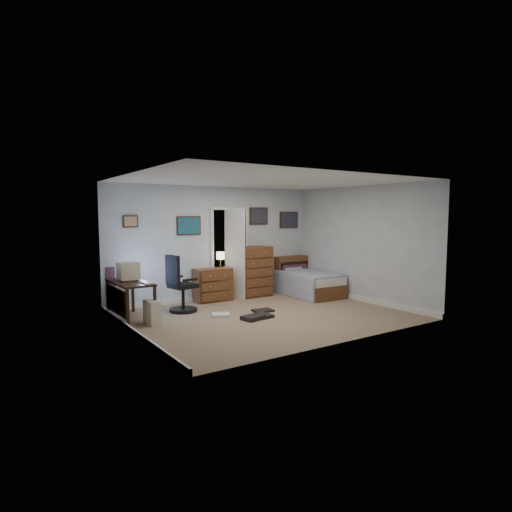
{
  "coord_description": "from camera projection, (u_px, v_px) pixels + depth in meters",
  "views": [
    {
      "loc": [
        -4.51,
        -6.42,
        1.88
      ],
      "look_at": [
        -0.04,
        0.3,
        1.1
      ],
      "focal_mm": 30.0,
      "sensor_mm": 36.0,
      "label": 1
    }
  ],
  "objects": [
    {
      "name": "floor_clutter",
      "position": [
        251.0,
        315.0,
        7.88
      ],
      "size": [
        1.28,
        0.94,
        0.08
      ],
      "rotation": [
        0.0,
        0.0,
        0.23
      ],
      "color": "black",
      "rests_on": "floor"
    },
    {
      "name": "keyboard",
      "position": [
        146.0,
        283.0,
        7.46
      ],
      "size": [
        0.15,
        0.37,
        0.02
      ],
      "primitive_type": "cube",
      "rotation": [
        0.0,
        0.0,
        0.03
      ],
      "color": "beige",
      "rests_on": "computer_desk"
    },
    {
      "name": "computer_desk",
      "position": [
        126.0,
        291.0,
        7.62
      ],
      "size": [
        0.58,
        1.21,
        0.69
      ],
      "rotation": [
        0.0,
        0.0,
        0.03
      ],
      "color": "black",
      "rests_on": "floor"
    },
    {
      "name": "doorway",
      "position": [
        223.0,
        252.0,
        9.96
      ],
      "size": [
        0.96,
        1.12,
        2.05
      ],
      "color": "black",
      "rests_on": "floor"
    },
    {
      "name": "pc_tower",
      "position": [
        152.0,
        312.0,
        7.36
      ],
      "size": [
        0.2,
        0.39,
        0.41
      ],
      "rotation": [
        0.0,
        0.0,
        0.03
      ],
      "color": "beige",
      "rests_on": "floor"
    },
    {
      "name": "tall_dresser",
      "position": [
        254.0,
        271.0,
        9.85
      ],
      "size": [
        0.79,
        0.46,
        1.15
      ],
      "primitive_type": "cube",
      "rotation": [
        0.0,
        0.0,
        0.0
      ],
      "color": "brown",
      "rests_on": "floor"
    },
    {
      "name": "media_stack",
      "position": [
        110.0,
        289.0,
        8.38
      ],
      "size": [
        0.18,
        0.18,
        0.87
      ],
      "primitive_type": "cube",
      "rotation": [
        0.0,
        0.0,
        -0.03
      ],
      "color": "maroon",
      "rests_on": "floor"
    },
    {
      "name": "bed",
      "position": [
        306.0,
        283.0,
        10.06
      ],
      "size": [
        1.03,
        1.83,
        0.59
      ],
      "rotation": [
        0.0,
        0.0,
        -0.03
      ],
      "color": "brown",
      "rests_on": "floor"
    },
    {
      "name": "floor",
      "position": [
        267.0,
        316.0,
        7.99
      ],
      "size": [
        5.0,
        4.0,
        0.02
      ],
      "primitive_type": "cube",
      "color": "tan",
      "rests_on": "ground"
    },
    {
      "name": "headboard_bookcase",
      "position": [
        292.0,
        272.0,
        10.63
      ],
      "size": [
        0.95,
        0.25,
        0.86
      ],
      "rotation": [
        0.0,
        0.0,
        -0.0
      ],
      "color": "brown",
      "rests_on": "floor"
    },
    {
      "name": "crt_monitor",
      "position": [
        128.0,
        271.0,
        7.78
      ],
      "size": [
        0.37,
        0.34,
        0.33
      ],
      "rotation": [
        0.0,
        0.0,
        0.03
      ],
      "color": "beige",
      "rests_on": "computer_desk"
    },
    {
      "name": "low_dresser",
      "position": [
        213.0,
        285.0,
        9.31
      ],
      "size": [
        0.82,
        0.44,
        0.72
      ],
      "primitive_type": "cube",
      "rotation": [
        0.0,
        0.0,
        -0.04
      ],
      "color": "brown",
      "rests_on": "floor"
    },
    {
      "name": "table_lamp",
      "position": [
        220.0,
        256.0,
        9.36
      ],
      "size": [
        0.19,
        0.19,
        0.35
      ],
      "rotation": [
        0.0,
        0.0,
        -0.04
      ],
      "color": "gold",
      "rests_on": "low_dresser"
    },
    {
      "name": "office_chair",
      "position": [
        180.0,
        290.0,
        8.25
      ],
      "size": [
        0.63,
        0.63,
        1.12
      ],
      "rotation": [
        0.0,
        0.0,
        0.18
      ],
      "color": "black",
      "rests_on": "floor"
    },
    {
      "name": "wall_posters",
      "position": [
        238.0,
        221.0,
        9.77
      ],
      "size": [
        4.38,
        0.04,
        0.6
      ],
      "color": "#331E11",
      "rests_on": "floor"
    }
  ]
}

